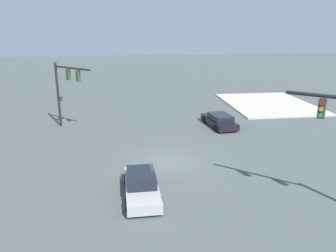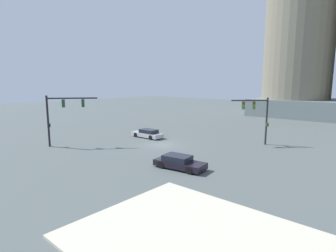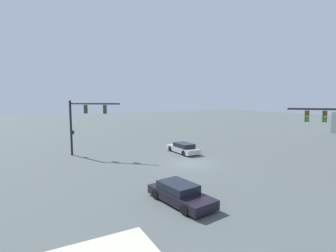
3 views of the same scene
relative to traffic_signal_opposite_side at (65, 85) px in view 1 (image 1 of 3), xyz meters
name	(u,v)px [view 1 (image 1 of 3)]	position (x,y,z in m)	size (l,w,h in m)	color
ground_plane	(167,161)	(-9.02, -8.02, -4.03)	(174.12, 174.12, 0.00)	#4E5756
sidewalk_corner	(268,104)	(6.71, -22.33, -3.95)	(12.31, 9.72, 0.15)	beige
traffic_signal_opposite_side	(65,85)	(0.00, 0.00, 0.00)	(3.62, 3.48, 5.92)	#252426
sedan_car_approaching	(219,120)	(-1.32, -13.94, -3.45)	(4.93, 2.50, 1.21)	black
sedan_car_waiting_far	(142,185)	(-13.52, -5.99, -3.45)	(4.83, 1.93, 1.21)	#B2B0B3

